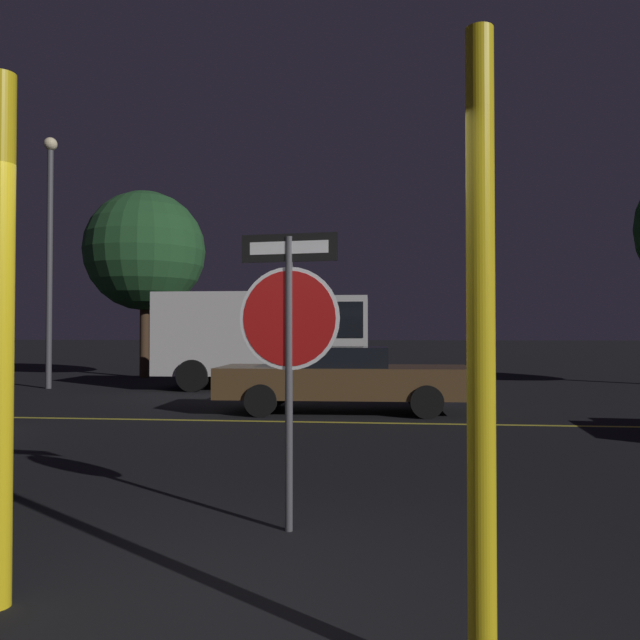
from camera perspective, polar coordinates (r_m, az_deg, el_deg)
ground_plane at (r=3.58m, az=-10.81°, el=-26.63°), size 260.00×260.00×0.00m
road_center_stripe at (r=10.85m, az=1.09°, el=-9.32°), size 38.34×0.12×0.01m
stop_sign at (r=4.88m, az=-2.85°, el=-0.15°), size 0.81×0.11×2.32m
yellow_pole_right at (r=2.75m, az=14.51°, el=-3.47°), size 0.12×0.12×2.85m
passing_car_2 at (r=12.22m, az=2.16°, el=-5.29°), size 5.00×2.03×1.27m
delivery_truck at (r=17.40m, az=-4.56°, el=-1.26°), size 5.77×2.73×2.63m
street_lamp at (r=18.99m, az=-23.48°, el=6.62°), size 0.36×0.36×6.99m
tree_1 at (r=22.65m, az=-15.71°, el=6.06°), size 4.14×4.14×6.47m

